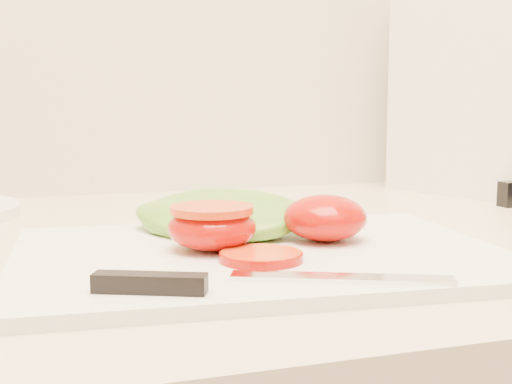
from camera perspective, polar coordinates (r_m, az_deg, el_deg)
name	(u,v)px	position (r m, az deg, el deg)	size (l,w,h in m)	color
cutting_board	(260,256)	(0.57, 0.32, -5.14)	(0.38, 0.28, 0.01)	white
tomato_half_dome	(325,218)	(0.60, 5.54, -2.07)	(0.07, 0.07, 0.04)	#C31000
tomato_half_cut	(212,226)	(0.56, -3.53, -2.70)	(0.07, 0.07, 0.04)	#C31000
tomato_slice_0	(261,256)	(0.53, 0.41, -5.17)	(0.06, 0.06, 0.01)	#D05116
lettuce_leaf_0	(221,215)	(0.64, -2.78, -1.86)	(0.16, 0.11, 0.03)	#6CBA31
knife	(228,281)	(0.46, -2.25, -7.13)	(0.23, 0.08, 0.01)	silver
appliance	(508,81)	(1.03, 19.53, 8.33)	(0.20, 0.25, 0.30)	white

